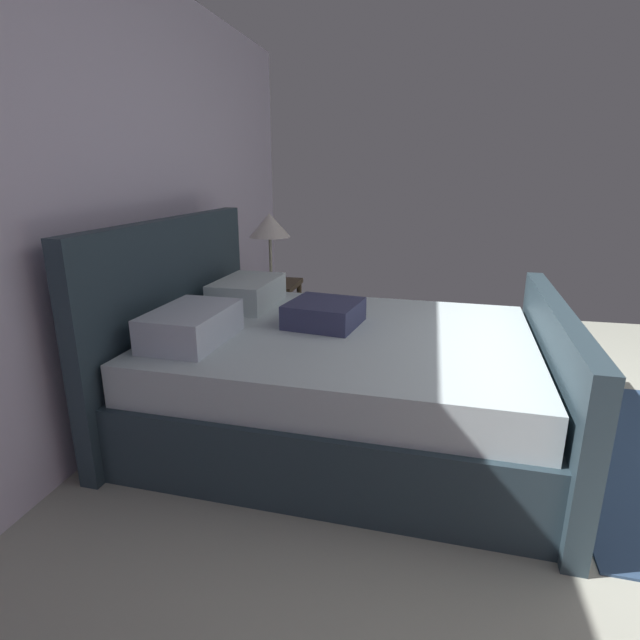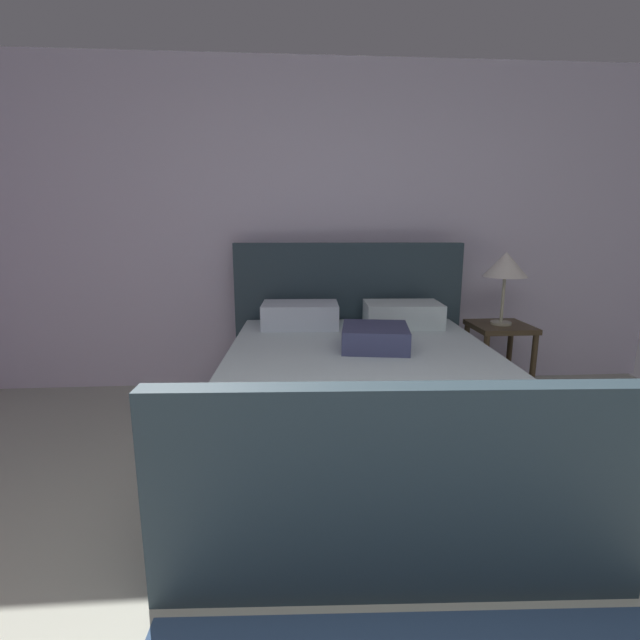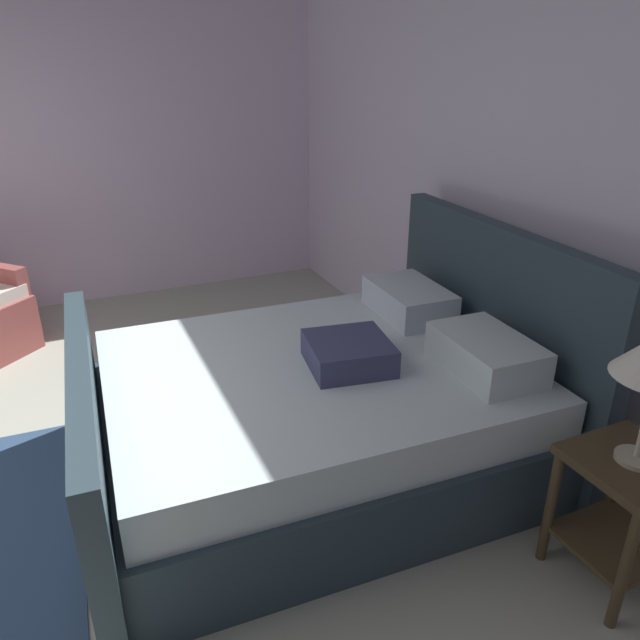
% 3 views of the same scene
% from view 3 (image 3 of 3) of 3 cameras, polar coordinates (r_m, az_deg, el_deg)
% --- Properties ---
extents(wall_back, '(5.91, 0.12, 2.65)m').
position_cam_3_polar(wall_back, '(3.67, 18.36, 11.22)').
color(wall_back, silver).
rests_on(wall_back, ground).
extents(bed, '(1.93, 2.38, 1.23)m').
position_cam_3_polar(bed, '(3.20, 0.23, -8.22)').
color(bed, '#2A3C44').
rests_on(bed, ground).
extents(nightstand_right, '(0.44, 0.44, 0.60)m').
position_cam_3_polar(nightstand_right, '(2.81, 27.12, -15.08)').
color(nightstand_right, '#463722').
rests_on(nightstand_right, ground).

